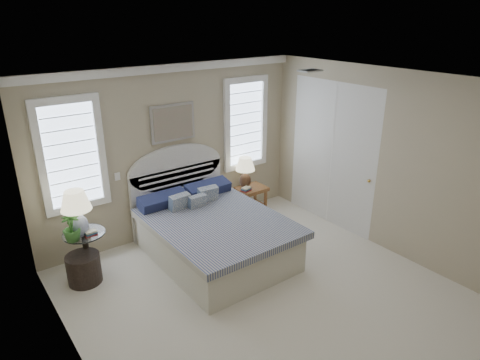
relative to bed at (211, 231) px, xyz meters
name	(u,v)px	position (x,y,z in m)	size (l,w,h in m)	color
floor	(275,303)	(0.00, -1.46, -0.39)	(4.50, 5.00, 0.01)	beige
ceiling	(283,86)	(0.00, -1.46, 2.31)	(4.50, 5.00, 0.01)	white
wall_back	(174,151)	(0.00, 1.04, 0.96)	(4.50, 0.02, 2.70)	#BAAA8B
wall_left	(79,272)	(-2.25, -1.46, 0.96)	(0.02, 5.00, 2.70)	#BAAA8B
wall_right	(397,166)	(2.25, -1.46, 0.96)	(0.02, 5.00, 2.70)	#BAAA8B
crown_molding	(170,68)	(0.00, 1.00, 2.25)	(4.50, 0.08, 0.12)	white
hvac_vent	(310,71)	(1.20, -0.66, 2.29)	(0.30, 0.20, 0.02)	#B2B2B2
switch_plate	(117,176)	(-0.95, 1.03, 0.76)	(0.08, 0.01, 0.12)	white
window_left	(71,155)	(-1.55, 1.02, 1.21)	(0.90, 0.06, 1.60)	#C8DFFE
window_right	(245,123)	(1.40, 1.02, 1.21)	(0.90, 0.06, 1.60)	#C8DFFE
painting	(173,123)	(0.00, 1.00, 1.43)	(0.74, 0.04, 0.58)	silver
closet_door	(332,155)	(2.23, -0.26, 0.81)	(0.02, 1.80, 2.40)	silver
bed	(211,231)	(0.00, 0.00, 0.00)	(1.72, 2.28, 1.47)	beige
side_table_left	(86,249)	(-1.65, 0.59, 0.00)	(0.56, 0.56, 0.63)	black
nightstand_right	(252,195)	(1.30, 0.69, 0.00)	(0.50, 0.40, 0.53)	olive
floor_pot	(84,269)	(-1.76, 0.41, -0.18)	(0.45, 0.45, 0.40)	black
lamp_left	(76,208)	(-1.70, 0.56, 0.64)	(0.51, 0.51, 0.65)	white
lamp_right	(245,169)	(1.22, 0.78, 0.48)	(0.43, 0.43, 0.55)	black
potted_plant	(71,227)	(-1.83, 0.46, 0.44)	(0.22, 0.22, 0.40)	#2F6628
books_left	(91,233)	(-1.59, 0.47, 0.28)	(0.16, 0.12, 0.07)	maroon
books_right	(246,189)	(1.13, 0.63, 0.18)	(0.19, 0.15, 0.07)	maroon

